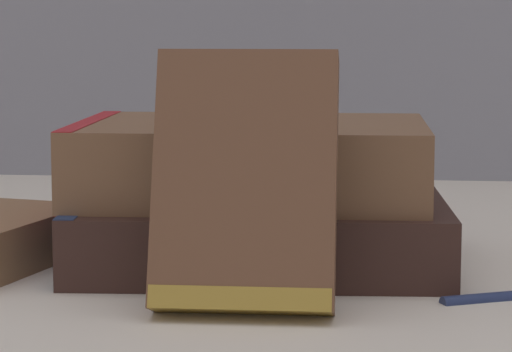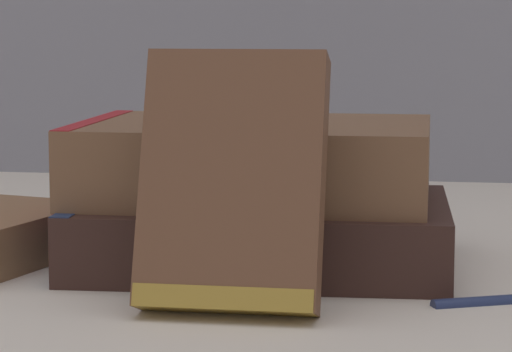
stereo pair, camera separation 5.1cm
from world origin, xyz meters
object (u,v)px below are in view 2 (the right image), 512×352
Objects in this scene: book_leaning_front at (232,190)px; reading_glasses at (200,215)px; book_flat_top at (246,160)px; book_flat_bottom at (254,233)px; pocket_watch at (288,119)px.

reading_glasses is (-0.08, 0.29, -0.06)m from book_leaning_front.
reading_glasses is at bearing 110.66° from book_flat_top.
pocket_watch is (0.02, 0.00, 0.07)m from book_flat_bottom.
book_flat_bottom is at bearing 93.77° from book_leaning_front.
pocket_watch is (0.03, -0.01, 0.03)m from book_flat_top.
book_flat_top is 0.12m from book_leaning_front.
pocket_watch is at bearing 83.62° from book_leaning_front.
book_flat_bottom is 0.12m from book_leaning_front.
book_flat_top is 0.19m from reading_glasses.
book_flat_bottom is 4.58× the size of pocket_watch.
reading_glasses is at bearing 118.56° from pocket_watch.
book_leaning_front is at bearing -68.73° from reading_glasses.
book_flat_bottom is at bearing -176.05° from pocket_watch.
reading_glasses is (-0.07, 0.17, -0.02)m from book_flat_bottom.
book_flat_top is at bearing 166.70° from pocket_watch.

